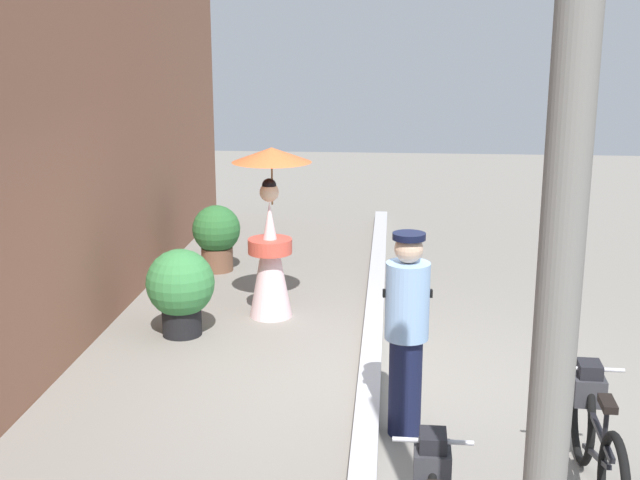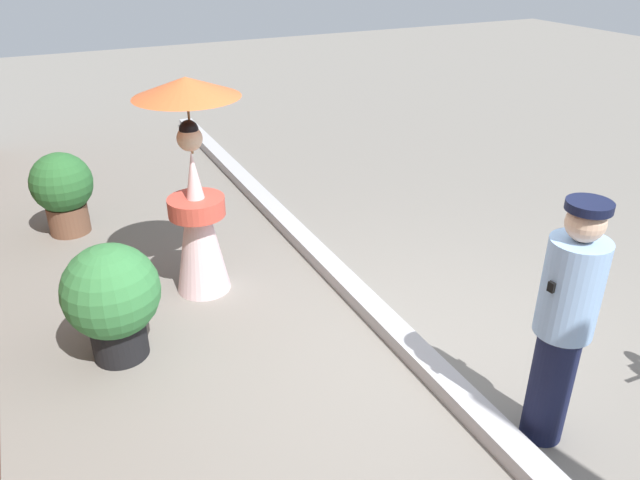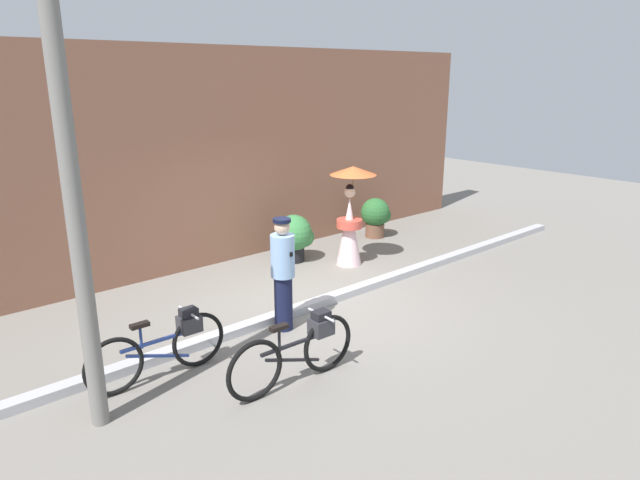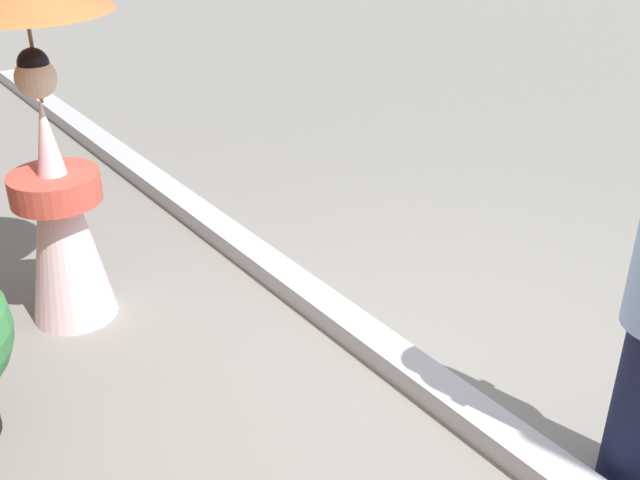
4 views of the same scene
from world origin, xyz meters
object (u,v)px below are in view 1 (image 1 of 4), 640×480
(person_with_parasol, at_px, (271,230))
(utility_pole, at_px, (564,219))
(person_officer, at_px, (407,330))
(potted_plant_small, at_px, (218,234))
(potted_plant_by_door, at_px, (182,287))
(bicycle_far_side, at_px, (595,435))

(person_with_parasol, distance_m, utility_pole, 6.09)
(person_officer, xyz_separation_m, person_with_parasol, (2.72, 1.46, 0.11))
(potted_plant_small, xyz_separation_m, utility_pole, (-7.34, -2.96, 1.90))
(potted_plant_small, bearing_deg, potted_plant_by_door, -176.82)
(person_with_parasol, bearing_deg, bicycle_far_side, -141.85)
(person_with_parasol, bearing_deg, utility_pole, -160.38)
(person_with_parasol, bearing_deg, potted_plant_by_door, 128.58)
(potted_plant_by_door, height_order, potted_plant_small, potted_plant_by_door)
(person_with_parasol, distance_m, potted_plant_small, 2.07)
(bicycle_far_side, height_order, person_with_parasol, person_with_parasol)
(bicycle_far_side, xyz_separation_m, person_officer, (0.76, 1.28, 0.44))
(potted_plant_by_door, relative_size, potted_plant_small, 1.04)
(potted_plant_by_door, bearing_deg, person_with_parasol, -51.42)
(person_officer, distance_m, utility_pole, 3.28)
(bicycle_far_side, bearing_deg, potted_plant_small, 35.28)
(person_officer, bearing_deg, utility_pole, -169.45)
(person_officer, bearing_deg, bicycle_far_side, -120.79)
(person_officer, xyz_separation_m, utility_pole, (-2.85, -0.53, 1.53))
(utility_pole, bearing_deg, person_officer, 10.55)
(person_officer, height_order, utility_pole, utility_pole)
(potted_plant_small, bearing_deg, utility_pole, -158.01)
(bicycle_far_side, distance_m, potted_plant_by_door, 4.55)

